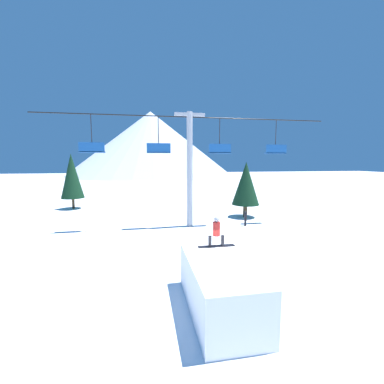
{
  "coord_description": "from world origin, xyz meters",
  "views": [
    {
      "loc": [
        -2.55,
        -8.66,
        5.25
      ],
      "look_at": [
        -0.04,
        4.88,
        3.59
      ],
      "focal_mm": 24.0,
      "sensor_mm": 36.0,
      "label": 1
    }
  ],
  "objects_px": {
    "snowboarder": "(216,232)",
    "distant_skier": "(245,218)",
    "pine_tree_near": "(246,184)",
    "snow_ramp": "(219,286)"
  },
  "relations": [
    {
      "from": "snow_ramp",
      "to": "snowboarder",
      "type": "height_order",
      "value": "snowboarder"
    },
    {
      "from": "snow_ramp",
      "to": "distant_skier",
      "type": "height_order",
      "value": "snow_ramp"
    },
    {
      "from": "snow_ramp",
      "to": "distant_skier",
      "type": "relative_size",
      "value": 3.73
    },
    {
      "from": "snow_ramp",
      "to": "distant_skier",
      "type": "xyz_separation_m",
      "value": [
        5.49,
        11.05,
        -0.23
      ]
    },
    {
      "from": "snowboarder",
      "to": "pine_tree_near",
      "type": "bearing_deg",
      "value": 63.12
    },
    {
      "from": "distant_skier",
      "to": "pine_tree_near",
      "type": "bearing_deg",
      "value": 68.25
    },
    {
      "from": "snow_ramp",
      "to": "pine_tree_near",
      "type": "height_order",
      "value": "pine_tree_near"
    },
    {
      "from": "pine_tree_near",
      "to": "distant_skier",
      "type": "height_order",
      "value": "pine_tree_near"
    },
    {
      "from": "snow_ramp",
      "to": "pine_tree_near",
      "type": "bearing_deg",
      "value": 64.61
    },
    {
      "from": "snowboarder",
      "to": "distant_skier",
      "type": "height_order",
      "value": "snowboarder"
    }
  ]
}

